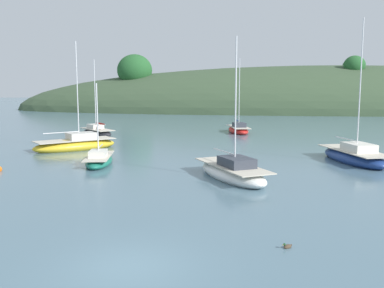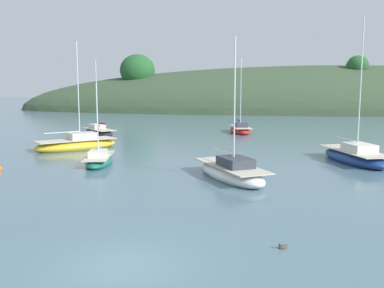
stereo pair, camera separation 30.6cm
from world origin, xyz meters
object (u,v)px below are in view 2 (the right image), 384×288
Objects in this scene: sailboat_grey_yawl at (231,172)px; sailboat_teal_outer at (240,130)px; duck_trailing at (283,247)px; sailboat_blue_center at (77,144)px; sailboat_cream_ketch at (355,157)px; sailboat_orange_cutter at (99,132)px; sailboat_red_portside at (99,160)px.

sailboat_teal_outer reaches higher than sailboat_grey_yawl.
sailboat_teal_outer is 23.85× the size of duck_trailing.
sailboat_cream_ketch is at bearing -10.19° from sailboat_blue_center.
sailboat_orange_cutter reaches higher than sailboat_grey_yawl.
sailboat_cream_ketch reaches higher than sailboat_blue_center.
sailboat_orange_cutter is at bearing 118.17° from duck_trailing.
sailboat_blue_center is at bearing 169.81° from sailboat_cream_ketch.
duck_trailing is at bearing -52.19° from sailboat_red_portside.
sailboat_blue_center is 27.25m from duck_trailing.
sailboat_cream_ketch is at bearing -66.90° from sailboat_teal_outer.
sailboat_blue_center is 21.48m from sailboat_teal_outer.
sailboat_orange_cutter is 23.04× the size of duck_trailing.
sailboat_red_portside is at bearing -114.36° from sailboat_teal_outer.
duck_trailing is (-7.07, -17.84, -0.39)m from sailboat_cream_ketch.
sailboat_grey_yawl reaches higher than duck_trailing.
sailboat_orange_cutter is 1.47× the size of sailboat_red_portside.
sailboat_grey_yawl reaches higher than sailboat_red_portside.
sailboat_teal_outer is (16.43, 4.40, 0.01)m from sailboat_orange_cutter.
sailboat_grey_yawl is (15.84, -22.13, 0.03)m from sailboat_orange_cutter.
sailboat_cream_ketch is at bearing -31.82° from sailboat_orange_cutter.
sailboat_grey_yawl is at bearing -54.41° from sailboat_orange_cutter.
sailboat_orange_cutter is 19.28m from sailboat_red_portside.
sailboat_teal_outer is 37.71m from duck_trailing.
sailboat_grey_yawl is at bearing 100.07° from duck_trailing.
sailboat_cream_ketch is 19.19m from duck_trailing.
sailboat_blue_center is 0.92× the size of sailboat_cream_ketch.
sailboat_blue_center is 1.07× the size of sailboat_teal_outer.
sailboat_red_portside is 0.66× the size of sailboat_teal_outer.
sailboat_cream_ketch is at bearing 36.46° from sailboat_grey_yawl.
sailboat_red_portside reaches higher than duck_trailing.
sailboat_grey_yawl is (-9.05, -6.69, -0.03)m from sailboat_cream_ketch.
sailboat_blue_center reaches higher than sailboat_grey_yawl.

